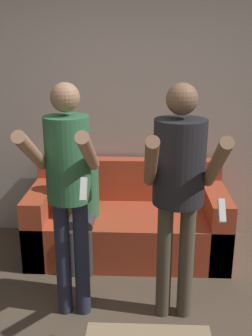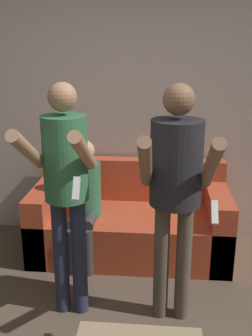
% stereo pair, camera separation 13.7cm
% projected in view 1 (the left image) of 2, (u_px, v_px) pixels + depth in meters
% --- Properties ---
extents(wall_back, '(6.40, 0.06, 2.70)m').
position_uv_depth(wall_back, '(135.00, 106.00, 3.92)').
color(wall_back, beige).
rests_on(wall_back, ground_plane).
extents(couch, '(1.83, 0.86, 0.85)m').
position_uv_depth(couch, '(128.00, 223.00, 3.80)').
color(couch, '#C64C2D').
rests_on(couch, ground_plane).
extents(person_standing_left, '(0.43, 0.67, 1.71)m').
position_uv_depth(person_standing_left, '(68.00, 180.00, 2.66)').
color(person_standing_left, '#282D47').
rests_on(person_standing_left, ground_plane).
extents(person_standing_right, '(0.47, 0.72, 1.71)m').
position_uv_depth(person_standing_right, '(179.00, 179.00, 2.63)').
color(person_standing_right, brown).
rests_on(person_standing_right, ground_plane).
extents(person_seated, '(0.29, 0.52, 1.14)m').
position_uv_depth(person_seated, '(82.00, 199.00, 3.53)').
color(person_seated, '#383838').
rests_on(person_seated, ground_plane).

